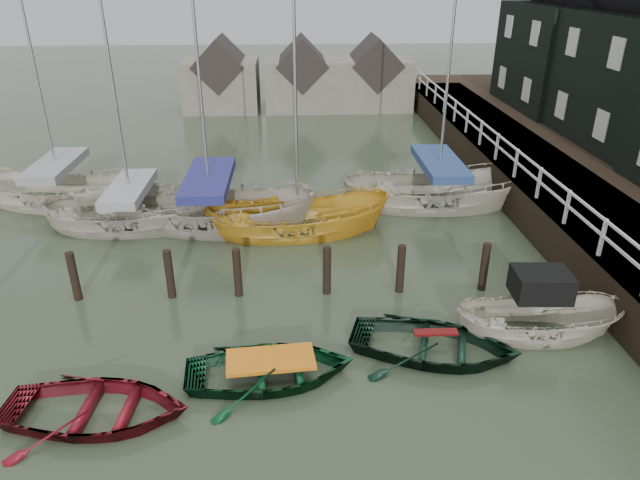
{
  "coord_description": "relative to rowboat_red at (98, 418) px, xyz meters",
  "views": [
    {
      "loc": [
        0.36,
        -10.46,
        8.04
      ],
      "look_at": [
        1.03,
        3.45,
        1.4
      ],
      "focal_mm": 32.0,
      "sensor_mm": 36.0,
      "label": 1
    }
  ],
  "objects": [
    {
      "name": "ground",
      "position": [
        3.61,
        1.6,
        0.0
      ],
      "size": [
        120.0,
        120.0,
        0.0
      ],
      "primitive_type": "plane",
      "color": "#2D3924",
      "rests_on": "ground"
    },
    {
      "name": "pier",
      "position": [
        13.09,
        11.6,
        0.71
      ],
      "size": [
        3.04,
        32.0,
        2.7
      ],
      "color": "black",
      "rests_on": "ground"
    },
    {
      "name": "mooring_pilings",
      "position": [
        2.5,
        4.6,
        0.5
      ],
      "size": [
        13.72,
        0.22,
        1.8
      ],
      "color": "black",
      "rests_on": "ground"
    },
    {
      "name": "far_sheds",
      "position": [
        4.45,
        27.6,
        1.86
      ],
      "size": [
        14.0,
        4.08,
        4.39
      ],
      "color": "#665B51",
      "rests_on": "ground"
    },
    {
      "name": "rowboat_red",
      "position": [
        0.0,
        0.0,
        0.0
      ],
      "size": [
        3.85,
        2.89,
        0.76
      ],
      "primitive_type": "imported",
      "rotation": [
        0.0,
        0.0,
        1.49
      ],
      "color": "#600D15",
      "rests_on": "ground"
    },
    {
      "name": "rowboat_green",
      "position": [
        3.39,
        1.06,
        0.0
      ],
      "size": [
        3.86,
        2.92,
        0.75
      ],
      "primitive_type": "imported",
      "rotation": [
        0.0,
        0.0,
        1.66
      ],
      "color": "#083218",
      "rests_on": "ground"
    },
    {
      "name": "rowboat_dkgreen",
      "position": [
        7.12,
        1.75,
        0.0
      ],
      "size": [
        4.47,
        3.73,
        0.8
      ],
      "primitive_type": "imported",
      "rotation": [
        0.0,
        0.0,
        1.28
      ],
      "color": "black",
      "rests_on": "ground"
    },
    {
      "name": "motorboat",
      "position": [
        9.77,
        2.41,
        0.11
      ],
      "size": [
        4.06,
        1.71,
        2.39
      ],
      "rotation": [
        0.0,
        0.0,
        1.52
      ],
      "color": "beige",
      "rests_on": "ground"
    },
    {
      "name": "sailboat_a",
      "position": [
        -1.54,
        9.34,
        0.07
      ],
      "size": [
        6.04,
        2.33,
        11.9
      ],
      "rotation": [
        0.0,
        0.0,
        1.56
      ],
      "color": "#BBB2A0",
      "rests_on": "ground"
    },
    {
      "name": "sailboat_b",
      "position": [
        1.11,
        9.37,
        0.06
      ],
      "size": [
        7.73,
        4.21,
        12.49
      ],
      "rotation": [
        0.0,
        0.0,
        1.36
      ],
      "color": "#BBB1A0",
      "rests_on": "ground"
    },
    {
      "name": "sailboat_c",
      "position": [
        4.07,
        8.71,
        0.01
      ],
      "size": [
        6.32,
        2.73,
        10.29
      ],
      "rotation": [
        0.0,
        0.0,
        1.64
      ],
      "color": "gold",
      "rests_on": "ground"
    },
    {
      "name": "sailboat_d",
      "position": [
        9.32,
        10.89,
        0.06
      ],
      "size": [
        7.13,
        2.88,
        12.1
      ],
      "rotation": [
        0.0,
        0.0,
        1.54
      ],
      "color": "beige",
      "rests_on": "ground"
    },
    {
      "name": "sailboat_e",
      "position": [
        -4.77,
        11.63,
        0.06
      ],
      "size": [
        7.04,
        4.05,
        9.77
      ],
      "rotation": [
        0.0,
        0.0,
        1.32
      ],
      "color": "beige",
      "rests_on": "ground"
    }
  ]
}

